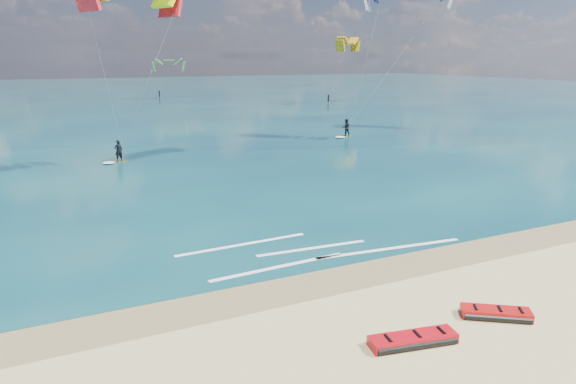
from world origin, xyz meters
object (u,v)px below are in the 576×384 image
object	(u,v)px
packed_kite_left	(413,344)
packed_kite_mid	(496,317)
kitesurfer_main	(124,64)
kitesurfer_far	(380,49)

from	to	relation	value
packed_kite_left	packed_kite_mid	bearing A→B (deg)	12.80
kitesurfer_main	kitesurfer_far	distance (m)	26.74
kitesurfer_main	packed_kite_left	bearing A→B (deg)	-84.90
packed_kite_left	kitesurfer_far	bearing A→B (deg)	67.44
packed_kite_mid	kitesurfer_main	xyz separation A→B (m)	(-7.25, 29.71, 7.92)
kitesurfer_main	packed_kite_mid	bearing A→B (deg)	-78.17
kitesurfer_far	packed_kite_left	bearing A→B (deg)	-146.67
packed_kite_left	kitesurfer_main	xyz separation A→B (m)	(-3.66, 29.86, 7.92)
packed_kite_left	kitesurfer_main	distance (m)	31.10
packed_kite_left	packed_kite_mid	distance (m)	3.59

